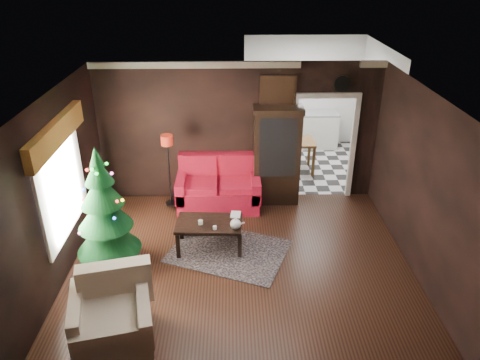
{
  "coord_description": "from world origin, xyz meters",
  "views": [
    {
      "loc": [
        -0.14,
        -5.95,
        4.55
      ],
      "look_at": [
        0.0,
        0.9,
        1.15
      ],
      "focal_mm": 34.07,
      "sensor_mm": 36.0,
      "label": 1
    }
  ],
  "objects_px": {
    "teapot": "(235,224)",
    "kitchen_table": "(298,156)",
    "christmas_tree": "(104,208)",
    "wall_clock": "(342,84)",
    "loveseat": "(219,184)",
    "floor_lamp": "(169,171)",
    "coffee_table": "(210,235)",
    "curio_cabinet": "(277,158)",
    "armchair": "(111,315)"
  },
  "relations": [
    {
      "from": "christmas_tree",
      "to": "teapot",
      "type": "height_order",
      "value": "christmas_tree"
    },
    {
      "from": "coffee_table",
      "to": "teapot",
      "type": "xyz_separation_m",
      "value": [
        0.44,
        -0.21,
        0.35
      ]
    },
    {
      "from": "loveseat",
      "to": "teapot",
      "type": "distance_m",
      "value": 1.7
    },
    {
      "from": "wall_clock",
      "to": "kitchen_table",
      "type": "xyz_separation_m",
      "value": [
        -0.55,
        1.25,
        -2.0
      ]
    },
    {
      "from": "teapot",
      "to": "kitchen_table",
      "type": "bearing_deg",
      "value": 65.87
    },
    {
      "from": "loveseat",
      "to": "christmas_tree",
      "type": "bearing_deg",
      "value": -132.28
    },
    {
      "from": "loveseat",
      "to": "floor_lamp",
      "type": "height_order",
      "value": "floor_lamp"
    },
    {
      "from": "coffee_table",
      "to": "kitchen_table",
      "type": "bearing_deg",
      "value": 58.14
    },
    {
      "from": "loveseat",
      "to": "curio_cabinet",
      "type": "distance_m",
      "value": 1.25
    },
    {
      "from": "floor_lamp",
      "to": "teapot",
      "type": "relative_size",
      "value": 7.1
    },
    {
      "from": "christmas_tree",
      "to": "loveseat",
      "type": "bearing_deg",
      "value": 47.72
    },
    {
      "from": "coffee_table",
      "to": "floor_lamp",
      "type": "bearing_deg",
      "value": 120.62
    },
    {
      "from": "wall_clock",
      "to": "kitchen_table",
      "type": "relative_size",
      "value": 0.43
    },
    {
      "from": "kitchen_table",
      "to": "teapot",
      "type": "bearing_deg",
      "value": -114.13
    },
    {
      "from": "kitchen_table",
      "to": "floor_lamp",
      "type": "bearing_deg",
      "value": -147.75
    },
    {
      "from": "armchair",
      "to": "kitchen_table",
      "type": "xyz_separation_m",
      "value": [
        3.08,
        5.22,
        -0.09
      ]
    },
    {
      "from": "armchair",
      "to": "teapot",
      "type": "xyz_separation_m",
      "value": [
        1.6,
        1.91,
        0.14
      ]
    },
    {
      "from": "floor_lamp",
      "to": "kitchen_table",
      "type": "relative_size",
      "value": 1.94
    },
    {
      "from": "curio_cabinet",
      "to": "coffee_table",
      "type": "xyz_separation_m",
      "value": [
        -1.28,
        -1.67,
        -0.69
      ]
    },
    {
      "from": "armchair",
      "to": "teapot",
      "type": "height_order",
      "value": "armchair"
    },
    {
      "from": "armchair",
      "to": "teapot",
      "type": "distance_m",
      "value": 2.49
    },
    {
      "from": "christmas_tree",
      "to": "armchair",
      "type": "xyz_separation_m",
      "value": [
        0.43,
        -1.69,
        -0.59
      ]
    },
    {
      "from": "teapot",
      "to": "kitchen_table",
      "type": "height_order",
      "value": "kitchen_table"
    },
    {
      "from": "coffee_table",
      "to": "kitchen_table",
      "type": "xyz_separation_m",
      "value": [
        1.93,
        3.1,
        0.12
      ]
    },
    {
      "from": "curio_cabinet",
      "to": "teapot",
      "type": "distance_m",
      "value": 2.09
    },
    {
      "from": "coffee_table",
      "to": "christmas_tree",
      "type": "bearing_deg",
      "value": -164.65
    },
    {
      "from": "curio_cabinet",
      "to": "wall_clock",
      "type": "xyz_separation_m",
      "value": [
        1.2,
        0.18,
        1.43
      ]
    },
    {
      "from": "loveseat",
      "to": "armchair",
      "type": "bearing_deg",
      "value": -109.73
    },
    {
      "from": "christmas_tree",
      "to": "teapot",
      "type": "xyz_separation_m",
      "value": [
        2.03,
        0.22,
        -0.45
      ]
    },
    {
      "from": "loveseat",
      "to": "wall_clock",
      "type": "height_order",
      "value": "wall_clock"
    },
    {
      "from": "curio_cabinet",
      "to": "christmas_tree",
      "type": "bearing_deg",
      "value": -143.68
    },
    {
      "from": "floor_lamp",
      "to": "coffee_table",
      "type": "height_order",
      "value": "floor_lamp"
    },
    {
      "from": "loveseat",
      "to": "curio_cabinet",
      "type": "relative_size",
      "value": 0.89
    },
    {
      "from": "loveseat",
      "to": "floor_lamp",
      "type": "xyz_separation_m",
      "value": [
        -0.94,
        -0.08,
        0.33
      ]
    },
    {
      "from": "floor_lamp",
      "to": "armchair",
      "type": "relative_size",
      "value": 1.41
    },
    {
      "from": "curio_cabinet",
      "to": "kitchen_table",
      "type": "height_order",
      "value": "curio_cabinet"
    },
    {
      "from": "armchair",
      "to": "teapot",
      "type": "relative_size",
      "value": 5.03
    },
    {
      "from": "christmas_tree",
      "to": "teapot",
      "type": "bearing_deg",
      "value": 6.22
    },
    {
      "from": "coffee_table",
      "to": "wall_clock",
      "type": "xyz_separation_m",
      "value": [
        2.48,
        1.85,
        2.12
      ]
    },
    {
      "from": "christmas_tree",
      "to": "wall_clock",
      "type": "bearing_deg",
      "value": 29.35
    },
    {
      "from": "loveseat",
      "to": "teapot",
      "type": "bearing_deg",
      "value": -79.26
    },
    {
      "from": "christmas_tree",
      "to": "floor_lamp",
      "type": "bearing_deg",
      "value": 66.77
    },
    {
      "from": "loveseat",
      "to": "coffee_table",
      "type": "xyz_separation_m",
      "value": [
        -0.13,
        -1.45,
        -0.24
      ]
    },
    {
      "from": "armchair",
      "to": "curio_cabinet",
      "type": "bearing_deg",
      "value": 44.22
    },
    {
      "from": "curio_cabinet",
      "to": "kitchen_table",
      "type": "xyz_separation_m",
      "value": [
        0.65,
        1.43,
        -0.57
      ]
    },
    {
      "from": "kitchen_table",
      "to": "loveseat",
      "type": "bearing_deg",
      "value": -137.49
    },
    {
      "from": "loveseat",
      "to": "floor_lamp",
      "type": "bearing_deg",
      "value": -175.27
    },
    {
      "from": "christmas_tree",
      "to": "wall_clock",
      "type": "distance_m",
      "value": 4.85
    },
    {
      "from": "curio_cabinet",
      "to": "wall_clock",
      "type": "height_order",
      "value": "wall_clock"
    },
    {
      "from": "curio_cabinet",
      "to": "teapot",
      "type": "relative_size",
      "value": 9.29
    }
  ]
}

